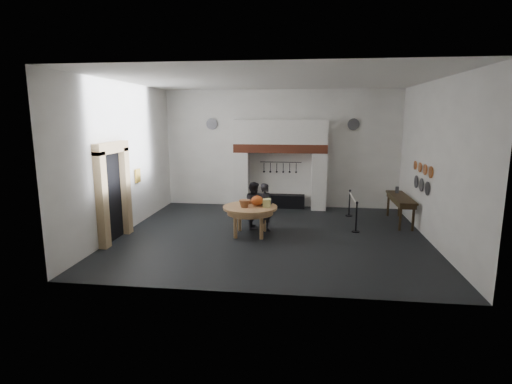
# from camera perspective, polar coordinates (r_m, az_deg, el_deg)

# --- Properties ---
(floor) EXTENTS (9.00, 8.00, 0.02)m
(floor) POSITION_cam_1_polar(r_m,az_deg,el_deg) (12.01, 2.27, -6.18)
(floor) COLOR black
(floor) RESTS_ON ground
(ceiling) EXTENTS (9.00, 8.00, 0.02)m
(ceiling) POSITION_cam_1_polar(r_m,az_deg,el_deg) (11.53, 2.45, 15.74)
(ceiling) COLOR silver
(ceiling) RESTS_ON wall_back
(wall_back) EXTENTS (9.00, 0.02, 4.50)m
(wall_back) POSITION_cam_1_polar(r_m,az_deg,el_deg) (15.53, 3.59, 6.15)
(wall_back) COLOR white
(wall_back) RESTS_ON floor
(wall_front) EXTENTS (9.00, 0.02, 4.50)m
(wall_front) POSITION_cam_1_polar(r_m,az_deg,el_deg) (7.61, -0.15, 1.28)
(wall_front) COLOR white
(wall_front) RESTS_ON floor
(wall_left) EXTENTS (0.02, 8.00, 4.50)m
(wall_left) POSITION_cam_1_polar(r_m,az_deg,el_deg) (12.74, -18.33, 4.60)
(wall_left) COLOR white
(wall_left) RESTS_ON floor
(wall_right) EXTENTS (0.02, 8.00, 4.50)m
(wall_right) POSITION_cam_1_polar(r_m,az_deg,el_deg) (12.05, 24.25, 3.87)
(wall_right) COLOR white
(wall_right) RESTS_ON floor
(chimney_pier_left) EXTENTS (0.55, 0.70, 2.15)m
(chimney_pier_left) POSITION_cam_1_polar(r_m,az_deg,el_deg) (15.48, -2.00, 1.77)
(chimney_pier_left) COLOR silver
(chimney_pier_left) RESTS_ON floor
(chimney_pier_right) EXTENTS (0.55, 0.70, 2.15)m
(chimney_pier_right) POSITION_cam_1_polar(r_m,az_deg,el_deg) (15.30, 8.98, 1.53)
(chimney_pier_right) COLOR silver
(chimney_pier_right) RESTS_ON floor
(hearth_brick_band) EXTENTS (3.50, 0.72, 0.32)m
(hearth_brick_band) POSITION_cam_1_polar(r_m,az_deg,el_deg) (15.17, 3.51, 6.27)
(hearth_brick_band) COLOR #9E442B
(hearth_brick_band) RESTS_ON chimney_pier_left
(chimney_hood) EXTENTS (3.50, 0.70, 0.90)m
(chimney_hood) POSITION_cam_1_polar(r_m,az_deg,el_deg) (15.14, 3.54, 8.57)
(chimney_hood) COLOR silver
(chimney_hood) RESTS_ON hearth_brick_band
(iron_range) EXTENTS (1.90, 0.45, 0.50)m
(iron_range) POSITION_cam_1_polar(r_m,az_deg,el_deg) (15.54, 3.44, -1.30)
(iron_range) COLOR black
(iron_range) RESTS_ON floor
(utensil_rail) EXTENTS (1.60, 0.02, 0.02)m
(utensil_rail) POSITION_cam_1_polar(r_m,az_deg,el_deg) (15.50, 3.55, 4.28)
(utensil_rail) COLOR black
(utensil_rail) RESTS_ON wall_back
(door_recess) EXTENTS (0.04, 1.10, 2.50)m
(door_recess) POSITION_cam_1_polar(r_m,az_deg,el_deg) (11.98, -19.94, -0.71)
(door_recess) COLOR black
(door_recess) RESTS_ON floor
(door_jamb_near) EXTENTS (0.22, 0.30, 2.60)m
(door_jamb_near) POSITION_cam_1_polar(r_m,az_deg,el_deg) (11.32, -21.14, -1.17)
(door_jamb_near) COLOR tan
(door_jamb_near) RESTS_ON floor
(door_jamb_far) EXTENTS (0.22, 0.30, 2.60)m
(door_jamb_far) POSITION_cam_1_polar(r_m,az_deg,el_deg) (12.55, -18.16, 0.13)
(door_jamb_far) COLOR tan
(door_jamb_far) RESTS_ON floor
(door_lintel) EXTENTS (0.22, 1.70, 0.30)m
(door_lintel) POSITION_cam_1_polar(r_m,az_deg,el_deg) (11.76, -19.99, 5.98)
(door_lintel) COLOR tan
(door_lintel) RESTS_ON door_jamb_near
(wall_plaque) EXTENTS (0.05, 0.34, 0.44)m
(wall_plaque) POSITION_cam_1_polar(r_m,az_deg,el_deg) (13.52, -16.53, 2.25)
(wall_plaque) COLOR gold
(wall_plaque) RESTS_ON wall_left
(work_table) EXTENTS (1.62, 1.62, 0.07)m
(work_table) POSITION_cam_1_polar(r_m,az_deg,el_deg) (11.83, -0.84, -2.22)
(work_table) COLOR tan
(work_table) RESTS_ON floor
(pumpkin) EXTENTS (0.36, 0.36, 0.31)m
(pumpkin) POSITION_cam_1_polar(r_m,az_deg,el_deg) (11.86, 0.18, -1.25)
(pumpkin) COLOR #D75B1E
(pumpkin) RESTS_ON work_table
(cheese_block_big) EXTENTS (0.22, 0.22, 0.24)m
(cheese_block_big) POSITION_cam_1_polar(r_m,az_deg,el_deg) (11.69, 1.55, -1.61)
(cheese_block_big) COLOR #E8E08A
(cheese_block_big) RESTS_ON work_table
(cheese_block_small) EXTENTS (0.18, 0.18, 0.20)m
(cheese_block_small) POSITION_cam_1_polar(r_m,az_deg,el_deg) (11.99, 1.59, -1.39)
(cheese_block_small) COLOR #EBE48D
(cheese_block_small) RESTS_ON work_table
(wicker_basket) EXTENTS (0.32, 0.32, 0.22)m
(wicker_basket) POSITION_cam_1_polar(r_m,az_deg,el_deg) (11.68, -1.68, -1.67)
(wicker_basket) COLOR #A5603C
(wicker_basket) RESTS_ON work_table
(bread_loaf) EXTENTS (0.31, 0.18, 0.13)m
(bread_loaf) POSITION_cam_1_polar(r_m,az_deg,el_deg) (12.16, -1.08, -1.38)
(bread_loaf) COLOR #9D5B37
(bread_loaf) RESTS_ON work_table
(visitor_near) EXTENTS (0.61, 0.66, 1.51)m
(visitor_near) POSITION_cam_1_polar(r_m,az_deg,el_deg) (12.16, 1.40, -2.28)
(visitor_near) COLOR black
(visitor_near) RESTS_ON floor
(visitor_far) EXTENTS (0.70, 0.82, 1.48)m
(visitor_far) POSITION_cam_1_polar(r_m,az_deg,el_deg) (12.60, -0.23, -1.88)
(visitor_far) COLOR black
(visitor_far) RESTS_ON floor
(side_table) EXTENTS (0.55, 2.20, 0.06)m
(side_table) POSITION_cam_1_polar(r_m,az_deg,el_deg) (13.98, 19.98, -0.72)
(side_table) COLOR #342612
(side_table) RESTS_ON floor
(pewter_jug) EXTENTS (0.12, 0.12, 0.22)m
(pewter_jug) POSITION_cam_1_polar(r_m,az_deg,el_deg) (14.53, 19.50, 0.29)
(pewter_jug) COLOR #444448
(pewter_jug) RESTS_ON side_table
(copper_pan_a) EXTENTS (0.03, 0.34, 0.34)m
(copper_pan_a) POSITION_cam_1_polar(r_m,az_deg,el_deg) (12.26, 23.70, 2.60)
(copper_pan_a) COLOR #C6662D
(copper_pan_a) RESTS_ON wall_right
(copper_pan_b) EXTENTS (0.03, 0.32, 0.32)m
(copper_pan_b) POSITION_cam_1_polar(r_m,az_deg,el_deg) (12.79, 23.01, 2.95)
(copper_pan_b) COLOR #C6662D
(copper_pan_b) RESTS_ON wall_right
(copper_pan_c) EXTENTS (0.03, 0.30, 0.30)m
(copper_pan_c) POSITION_cam_1_polar(r_m,az_deg,el_deg) (13.31, 22.37, 3.28)
(copper_pan_c) COLOR #C6662D
(copper_pan_c) RESTS_ON wall_right
(copper_pan_d) EXTENTS (0.03, 0.28, 0.28)m
(copper_pan_d) POSITION_cam_1_polar(r_m,az_deg,el_deg) (13.84, 21.79, 3.58)
(copper_pan_d) COLOR #C6662D
(copper_pan_d) RESTS_ON wall_right
(pewter_plate_left) EXTENTS (0.03, 0.40, 0.40)m
(pewter_plate_left) POSITION_cam_1_polar(r_m,az_deg,el_deg) (12.53, 23.27, 0.47)
(pewter_plate_left) COLOR #4C4C51
(pewter_plate_left) RESTS_ON wall_right
(pewter_plate_mid) EXTENTS (0.03, 0.40, 0.40)m
(pewter_plate_mid) POSITION_cam_1_polar(r_m,az_deg,el_deg) (13.10, 22.55, 0.94)
(pewter_plate_mid) COLOR #4C4C51
(pewter_plate_mid) RESTS_ON wall_right
(pewter_plate_right) EXTENTS (0.03, 0.40, 0.40)m
(pewter_plate_right) POSITION_cam_1_polar(r_m,az_deg,el_deg) (13.67, 21.90, 1.37)
(pewter_plate_right) COLOR #4C4C51
(pewter_plate_right) RESTS_ON wall_right
(pewter_plate_back_left) EXTENTS (0.44, 0.03, 0.44)m
(pewter_plate_back_left) POSITION_cam_1_polar(r_m,az_deg,el_deg) (15.83, -6.32, 9.64)
(pewter_plate_back_left) COLOR #4C4C51
(pewter_plate_back_left) RESTS_ON wall_back
(pewter_plate_back_right) EXTENTS (0.44, 0.03, 0.44)m
(pewter_plate_back_right) POSITION_cam_1_polar(r_m,az_deg,el_deg) (15.51, 13.77, 9.38)
(pewter_plate_back_right) COLOR #4C4C51
(pewter_plate_back_right) RESTS_ON wall_back
(barrier_post_near) EXTENTS (0.05, 0.05, 0.90)m
(barrier_post_near) POSITION_cam_1_polar(r_m,az_deg,el_deg) (12.59, 14.14, -3.58)
(barrier_post_near) COLOR black
(barrier_post_near) RESTS_ON floor
(barrier_post_far) EXTENTS (0.05, 0.05, 0.90)m
(barrier_post_far) POSITION_cam_1_polar(r_m,az_deg,el_deg) (14.52, 13.20, -1.63)
(barrier_post_far) COLOR black
(barrier_post_far) RESTS_ON floor
(barrier_rope) EXTENTS (0.04, 2.00, 0.04)m
(barrier_rope) POSITION_cam_1_polar(r_m,az_deg,el_deg) (13.47, 13.71, -0.88)
(barrier_rope) COLOR white
(barrier_rope) RESTS_ON barrier_post_near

